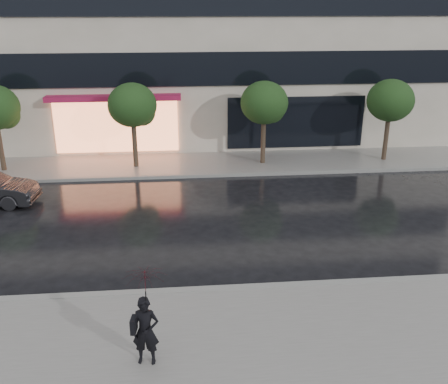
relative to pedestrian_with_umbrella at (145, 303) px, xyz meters
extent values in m
plane|color=black|center=(1.75, 3.78, -1.59)|extent=(120.00, 120.00, 0.00)
cube|color=slate|center=(1.75, 0.53, -1.53)|extent=(60.00, 4.50, 0.12)
cube|color=slate|center=(1.75, 14.03, -1.53)|extent=(60.00, 3.50, 0.12)
cube|color=gray|center=(1.75, 2.78, -1.52)|extent=(60.00, 0.25, 0.14)
cube|color=gray|center=(1.75, 12.28, -1.52)|extent=(60.00, 0.25, 0.14)
cube|color=black|center=(1.75, 15.72, 2.71)|extent=(28.00, 0.12, 1.60)
cube|color=#FF8C59|center=(-2.25, 15.70, 0.01)|extent=(6.00, 0.10, 2.60)
cube|color=#9A1741|center=(-2.25, 15.37, 1.46)|extent=(6.40, 0.70, 0.25)
cube|color=black|center=(6.75, 15.72, 0.01)|extent=(7.00, 0.10, 2.60)
cylinder|color=#33261C|center=(-7.25, 13.78, -0.49)|extent=(0.22, 0.22, 2.20)
sphere|color=black|center=(-6.85, 13.98, 1.01)|extent=(1.20, 1.20, 1.20)
cylinder|color=#33261C|center=(-1.25, 13.78, -0.49)|extent=(0.22, 0.22, 2.20)
ellipsoid|color=black|center=(-1.25, 13.78, 1.41)|extent=(2.20, 2.20, 1.98)
sphere|color=black|center=(-0.85, 13.98, 1.01)|extent=(1.20, 1.20, 1.20)
cylinder|color=#33261C|center=(4.75, 13.78, -0.49)|extent=(0.22, 0.22, 2.20)
ellipsoid|color=black|center=(4.75, 13.78, 1.41)|extent=(2.20, 2.20, 1.98)
sphere|color=black|center=(5.15, 13.98, 1.01)|extent=(1.20, 1.20, 1.20)
cylinder|color=#33261C|center=(10.75, 13.78, -0.49)|extent=(0.22, 0.22, 2.20)
ellipsoid|color=black|center=(10.75, 13.78, 1.41)|extent=(2.20, 2.20, 1.98)
sphere|color=black|center=(11.15, 13.98, 1.01)|extent=(1.20, 1.20, 1.20)
imported|color=black|center=(-0.03, 0.00, -0.69)|extent=(0.61, 0.44, 1.56)
imported|color=#36090F|center=(0.02, 0.00, 0.35)|extent=(1.01, 1.02, 0.82)
cylinder|color=black|center=(0.02, 0.00, -0.12)|extent=(0.02, 0.02, 0.78)
cube|color=black|center=(-0.27, -0.02, -0.50)|extent=(0.14, 0.30, 0.33)
camera|label=1|loc=(0.80, -8.79, 5.74)|focal=40.00mm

